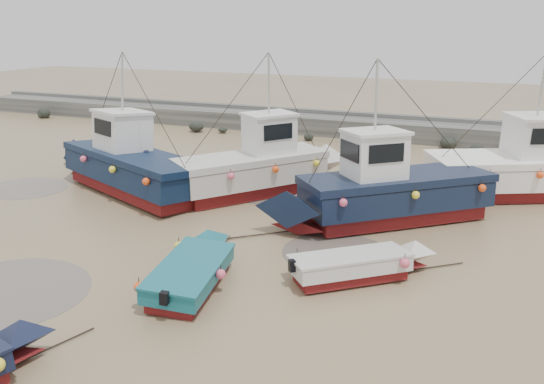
{
  "coord_description": "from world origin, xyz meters",
  "views": [
    {
      "loc": [
        9.35,
        -13.15,
        7.57
      ],
      "look_at": [
        2.43,
        4.48,
        1.4
      ],
      "focal_mm": 35.0,
      "sensor_mm": 36.0,
      "label": 1
    }
  ],
  "objects": [
    {
      "name": "puddle_c",
      "position": [
        -10.18,
        4.81,
        0.0
      ],
      "size": [
        3.87,
        3.87,
        0.01
      ],
      "primitive_type": "cylinder",
      "color": "#61574E",
      "rests_on": "ground"
    },
    {
      "name": "person",
      "position": [
        -4.66,
        6.73,
        0.0
      ],
      "size": [
        0.83,
        0.73,
        1.91
      ],
      "primitive_type": "imported",
      "rotation": [
        0.0,
        0.0,
        3.62
      ],
      "color": "#151B32",
      "rests_on": "ground"
    },
    {
      "name": "puddle_d",
      "position": [
        0.99,
        9.73,
        0.0
      ],
      "size": [
        5.18,
        5.18,
        0.01
      ],
      "primitive_type": "cylinder",
      "color": "#61574E",
      "rests_on": "ground"
    },
    {
      "name": "cabin_boat_3",
      "position": [
        11.42,
        12.09,
        1.34
      ],
      "size": [
        9.67,
        6.05,
        6.22
      ],
      "rotation": [
        0.0,
        0.0,
        -1.13
      ],
      "color": "maroon",
      "rests_on": "ground"
    },
    {
      "name": "dinghy_2",
      "position": [
        1.93,
        -0.66,
        0.55
      ],
      "size": [
        2.38,
        5.89,
        1.43
      ],
      "rotation": [
        0.0,
        0.0,
        0.15
      ],
      "color": "maroon",
      "rests_on": "ground"
    },
    {
      "name": "cabin_boat_0",
      "position": [
        -5.48,
        6.28,
        1.3
      ],
      "size": [
        11.03,
        6.24,
        6.22
      ],
      "rotation": [
        0.0,
        0.0,
        1.17
      ],
      "color": "maroon",
      "rests_on": "ground"
    },
    {
      "name": "seawall",
      "position": [
        0.05,
        21.99,
        0.63
      ],
      "size": [
        60.0,
        4.92,
        1.5
      ],
      "color": "slate",
      "rests_on": "ground"
    },
    {
      "name": "puddle_a",
      "position": [
        -2.9,
        -3.08,
        0.0
      ],
      "size": [
        4.8,
        4.8,
        0.01
      ],
      "primitive_type": "cylinder",
      "color": "#61574E",
      "rests_on": "ground"
    },
    {
      "name": "puddle_b",
      "position": [
        5.39,
        3.01,
        0.0
      ],
      "size": [
        3.81,
        3.81,
        0.01
      ],
      "primitive_type": "cylinder",
      "color": "#61574E",
      "rests_on": "ground"
    },
    {
      "name": "dinghy_3",
      "position": [
        6.54,
        1.46,
        0.55
      ],
      "size": [
        5.03,
        4.15,
        1.43
      ],
      "rotation": [
        0.0,
        0.0,
        -0.91
      ],
      "color": "maroon",
      "rests_on": "ground"
    },
    {
      "name": "cabin_boat_1",
      "position": [
        0.53,
        8.28,
        1.35
      ],
      "size": [
        7.21,
        8.42,
        6.22
      ],
      "rotation": [
        0.0,
        0.0,
        -0.69
      ],
      "color": "maroon",
      "rests_on": "ground"
    },
    {
      "name": "ground",
      "position": [
        0.0,
        0.0,
        0.0
      ],
      "size": [
        120.0,
        120.0,
        0.0
      ],
      "primitive_type": "plane",
      "color": "#947C59",
      "rests_on": "ground"
    },
    {
      "name": "cabin_boat_2",
      "position": [
        6.2,
        6.5,
        1.33
      ],
      "size": [
        9.07,
        7.62,
        6.22
      ],
      "rotation": [
        0.0,
        0.0,
        2.24
      ],
      "color": "maroon",
      "rests_on": "ground"
    }
  ]
}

